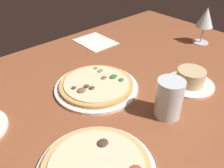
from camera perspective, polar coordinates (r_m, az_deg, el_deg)
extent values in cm
cube|color=brown|center=(82.43, 3.74, -3.52)|extent=(150.00, 110.00, 4.00)
cylinder|color=white|center=(83.62, -3.68, -0.78)|extent=(28.64, 28.64, 1.00)
cylinder|color=tan|center=(83.00, -3.71, -0.16)|extent=(25.24, 25.24, 1.20)
cylinder|color=beige|center=(82.55, -3.73, 0.30)|extent=(22.18, 22.18, 0.40)
ellipsoid|color=brown|center=(78.51, -7.18, -1.44)|extent=(2.87, 2.70, 0.67)
ellipsoid|color=#937556|center=(90.30, -3.68, 3.87)|extent=(1.68, 1.42, 0.52)
ellipsoid|color=#4C3828|center=(80.30, -6.00, -0.50)|extent=(1.99, 1.84, 0.54)
ellipsoid|color=brown|center=(84.43, -1.90, 1.55)|extent=(2.25, 1.78, 0.45)
ellipsoid|color=#387033|center=(84.81, 0.36, 1.80)|extent=(3.01, 2.32, 0.61)
ellipsoid|color=#937556|center=(88.13, -2.89, 3.10)|extent=(2.30, 1.72, 0.60)
ellipsoid|color=#387033|center=(83.16, 2.21, 1.04)|extent=(1.85, 1.77, 0.59)
ellipsoid|color=#4C3828|center=(80.05, -8.99, -0.84)|extent=(1.60, 1.40, 0.66)
ellipsoid|color=#4C3828|center=(79.33, -4.75, -0.87)|extent=(1.97, 1.73, 0.61)
cylinder|color=tan|center=(58.41, -3.75, -18.98)|extent=(25.14, 25.14, 1.20)
cylinder|color=beige|center=(57.78, -3.78, -18.51)|extent=(21.94, 21.94, 0.40)
ellipsoid|color=#4C3828|center=(61.17, -2.13, -13.62)|extent=(2.73, 2.56, 0.79)
cylinder|color=silver|center=(89.44, 17.69, -0.04)|extent=(17.18, 17.18, 0.80)
cylinder|color=#D1B784|center=(87.85, 18.03, 1.61)|extent=(9.69, 9.69, 5.30)
cylinder|color=silver|center=(124.04, 20.10, 9.22)|extent=(7.24, 7.24, 0.40)
cylinder|color=silver|center=(122.55, 20.46, 10.90)|extent=(0.80, 0.80, 7.59)
cone|color=silver|center=(119.87, 21.25, 14.45)|extent=(7.76, 7.76, 8.68)
cone|color=maroon|center=(120.47, 21.05, 13.57)|extent=(3.81, 3.81, 4.73)
cylinder|color=silver|center=(71.27, 13.27, -3.33)|extent=(7.89, 7.89, 11.95)
cylinder|color=silver|center=(72.27, 13.10, -4.38)|extent=(7.26, 7.26, 8.63)
cube|color=white|center=(117.67, -3.92, 9.91)|extent=(14.69, 18.51, 0.30)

